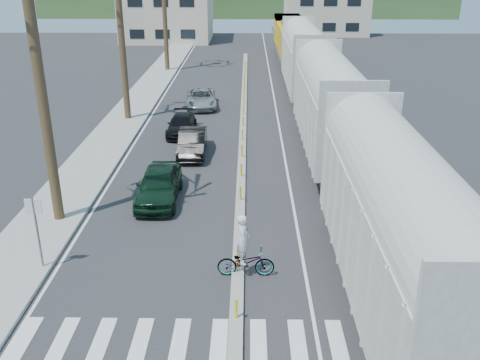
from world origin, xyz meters
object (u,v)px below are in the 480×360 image
car_lead (159,185)px  car_second (192,142)px  street_sign (36,222)px  cyclist (245,256)px

car_lead → car_second: car_lead is taller
street_sign → car_lead: size_ratio=0.63×
street_sign → car_lead: street_sign is taller
street_sign → car_second: bearing=71.2°
cyclist → car_second: bearing=13.4°
car_second → car_lead: bearing=-100.0°
street_sign → car_second: (4.36, 12.78, -1.24)m
street_sign → cyclist: (7.57, -0.27, -1.17)m
car_lead → cyclist: size_ratio=1.95×
street_sign → car_second: size_ratio=0.67×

